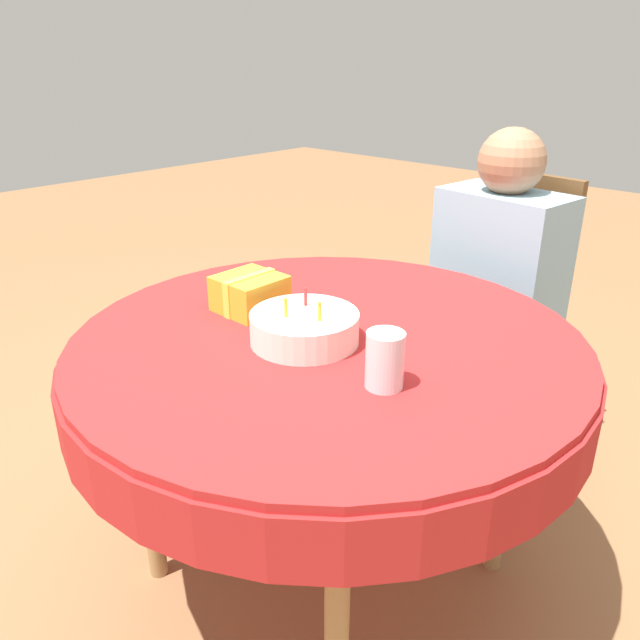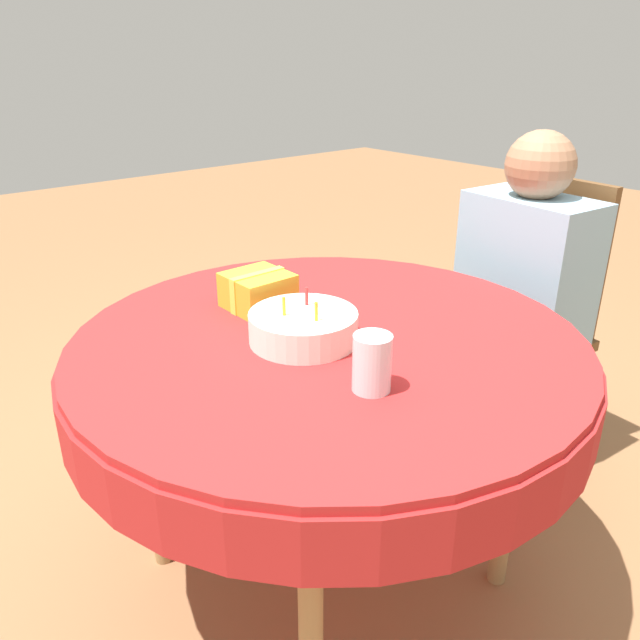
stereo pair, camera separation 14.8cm
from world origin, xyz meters
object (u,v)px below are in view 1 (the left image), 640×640
drinking_glass (385,360)px  gift_box (250,293)px  chair (506,307)px  person (496,265)px  birthday_cake (304,328)px

drinking_glass → gift_box: bearing=170.9°
chair → gift_box: size_ratio=6.12×
person → drinking_glass: (0.27, -0.97, 0.10)m
person → birthday_cake: (0.00, -0.93, 0.07)m
chair → drinking_glass: bearing=-70.1°
chair → gift_box: chair is taller
person → drinking_glass: 1.01m
chair → birthday_cake: chair is taller
person → birthday_cake: bearing=-83.8°
chair → drinking_glass: (0.26, -1.06, 0.28)m
person → drinking_glass: bearing=-68.3°
person → drinking_glass: size_ratio=9.67×
drinking_glass → birthday_cake: bearing=171.5°
chair → person: person is taller
chair → gift_box: bearing=-98.2°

